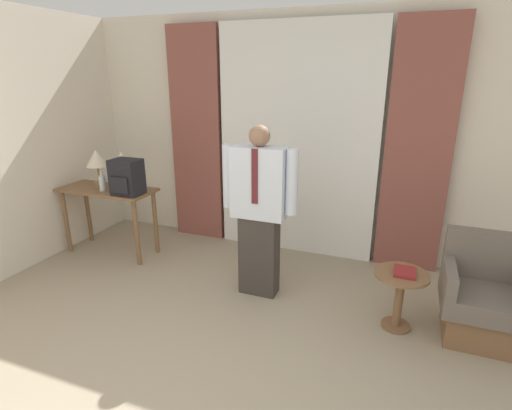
% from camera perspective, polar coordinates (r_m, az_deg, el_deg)
% --- Properties ---
extents(wall_back, '(10.00, 0.06, 2.70)m').
position_cam_1_polar(wall_back, '(4.66, 6.24, 9.69)').
color(wall_back, silver).
rests_on(wall_back, ground_plane).
extents(curtain_sheer_center, '(1.82, 0.06, 2.58)m').
position_cam_1_polar(curtain_sheer_center, '(4.55, 5.78, 8.72)').
color(curtain_sheer_center, white).
rests_on(curtain_sheer_center, ground_plane).
extents(curtain_drape_left, '(0.65, 0.06, 2.58)m').
position_cam_1_polar(curtain_drape_left, '(5.03, -8.55, 9.54)').
color(curtain_drape_left, brown).
rests_on(curtain_drape_left, ground_plane).
extents(curtain_drape_right, '(0.65, 0.06, 2.58)m').
position_cam_1_polar(curtain_drape_right, '(4.39, 22.14, 7.13)').
color(curtain_drape_right, brown).
rests_on(curtain_drape_right, ground_plane).
extents(desk, '(1.12, 0.47, 0.79)m').
position_cam_1_polar(desk, '(4.91, -20.38, 0.62)').
color(desk, brown).
rests_on(desk, ground_plane).
extents(table_lamp_left, '(0.25, 0.25, 0.42)m').
position_cam_1_polar(table_lamp_left, '(4.99, -21.81, 6.05)').
color(table_lamp_left, '#9E7F47').
rests_on(table_lamp_left, desk).
extents(table_lamp_right, '(0.25, 0.25, 0.42)m').
position_cam_1_polar(table_lamp_right, '(4.76, -18.61, 5.86)').
color(table_lamp_right, '#9E7F47').
rests_on(table_lamp_right, desk).
extents(bottle_near_edge, '(0.07, 0.07, 0.22)m').
position_cam_1_polar(bottle_near_edge, '(4.78, -21.09, 2.97)').
color(bottle_near_edge, silver).
rests_on(bottle_near_edge, desk).
extents(backpack, '(0.31, 0.27, 0.38)m').
position_cam_1_polar(backpack, '(4.52, -17.99, 3.79)').
color(backpack, black).
rests_on(backpack, desk).
extents(person, '(0.72, 0.23, 1.62)m').
position_cam_1_polar(person, '(3.66, 0.47, -0.37)').
color(person, '#38332D').
rests_on(person, ground_plane).
extents(armchair, '(0.64, 0.56, 0.84)m').
position_cam_1_polar(armchair, '(3.72, 29.77, -11.84)').
color(armchair, brown).
rests_on(armchair, ground_plane).
extents(side_table, '(0.44, 0.44, 0.51)m').
position_cam_1_polar(side_table, '(3.55, 19.87, -11.44)').
color(side_table, brown).
rests_on(side_table, ground_plane).
extents(book, '(0.17, 0.20, 0.03)m').
position_cam_1_polar(book, '(3.47, 20.46, -8.94)').
color(book, maroon).
rests_on(book, side_table).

